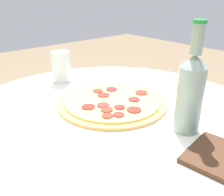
% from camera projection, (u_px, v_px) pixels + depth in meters
% --- Properties ---
extents(table, '(0.99, 0.99, 0.68)m').
position_uv_depth(table, '(110.00, 157.00, 0.82)').
color(table, white).
rests_on(table, ground_plane).
extents(pizza, '(0.36, 0.36, 0.02)m').
position_uv_depth(pizza, '(112.00, 101.00, 0.82)').
color(pizza, tan).
rests_on(pizza, table).
extents(beer_bottle, '(0.07, 0.07, 0.29)m').
position_uv_depth(beer_bottle, '(190.00, 91.00, 0.63)').
color(beer_bottle, gray).
rests_on(beer_bottle, table).
extents(drinking_glass, '(0.08, 0.08, 0.12)m').
position_uv_depth(drinking_glass, '(61.00, 67.00, 1.00)').
color(drinking_glass, silver).
rests_on(drinking_glass, table).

